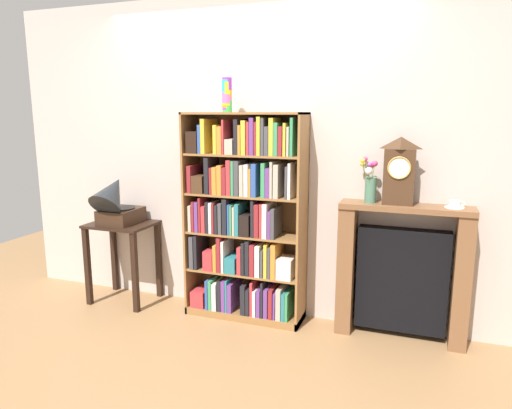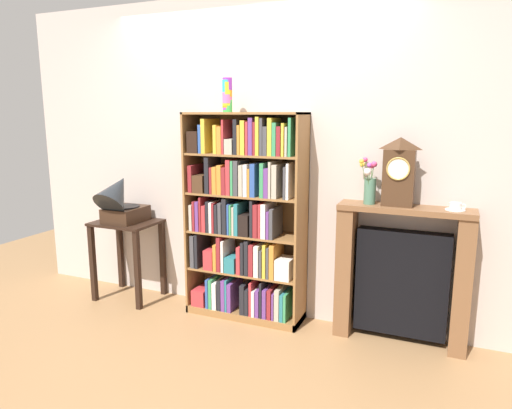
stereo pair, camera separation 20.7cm
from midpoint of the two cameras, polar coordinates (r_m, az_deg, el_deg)
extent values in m
cube|color=#997047|center=(3.95, -0.34, -14.04)|extent=(7.60, 6.40, 0.02)
cube|color=beige|center=(3.84, 1.99, 5.59)|extent=(4.60, 0.08, 2.60)
cube|color=olive|center=(3.96, -6.18, -1.04)|extent=(0.02, 0.31, 1.68)
cube|color=olive|center=(3.60, 7.26, -2.30)|extent=(0.02, 0.31, 1.68)
cube|color=brown|center=(3.89, 1.08, -1.20)|extent=(0.98, 0.01, 1.68)
cube|color=olive|center=(3.66, 0.23, 11.13)|extent=(0.98, 0.31, 0.02)
cube|color=olive|center=(4.01, 0.21, -12.99)|extent=(0.98, 0.31, 0.06)
cube|color=#C63338|center=(4.10, -4.97, -10.99)|extent=(0.12, 0.23, 0.14)
cube|color=#2D519E|center=(4.03, -3.90, -10.50)|extent=(0.02, 0.21, 0.25)
cube|color=#388E56|center=(4.03, -3.46, -10.52)|extent=(0.03, 0.23, 0.25)
cube|color=white|center=(4.02, -2.93, -10.73)|extent=(0.04, 0.24, 0.23)
cube|color=black|center=(4.00, -2.36, -10.67)|extent=(0.03, 0.24, 0.25)
cube|color=#663884|center=(3.99, -1.80, -10.64)|extent=(0.03, 0.26, 0.26)
cube|color=teal|center=(3.97, -1.46, -10.65)|extent=(0.02, 0.25, 0.27)
cube|color=#663884|center=(3.97, -1.07, -10.91)|extent=(0.03, 0.25, 0.24)
cube|color=black|center=(3.92, 0.49, -11.14)|extent=(0.04, 0.24, 0.25)
cube|color=black|center=(3.91, 1.00, -11.48)|extent=(0.03, 0.23, 0.22)
cube|color=#C63338|center=(3.89, 1.47, -11.10)|extent=(0.02, 0.23, 0.28)
cube|color=white|center=(3.88, 1.76, -11.63)|extent=(0.02, 0.22, 0.22)
cube|color=#663884|center=(3.87, 2.26, -11.63)|extent=(0.03, 0.22, 0.23)
cube|color=black|center=(3.85, 2.72, -11.23)|extent=(0.02, 0.23, 0.29)
cube|color=#663884|center=(3.86, 3.21, -11.61)|extent=(0.03, 0.25, 0.24)
cube|color=maroon|center=(3.84, 3.74, -11.72)|extent=(0.03, 0.23, 0.24)
cube|color=#663884|center=(3.84, 4.24, -11.90)|extent=(0.02, 0.25, 0.22)
cube|color=#B2A893|center=(3.83, 4.75, -11.71)|extent=(0.04, 0.25, 0.25)
cube|color=teal|center=(3.81, 5.24, -12.08)|extent=(0.03, 0.23, 0.22)
cube|color=#388E56|center=(3.80, 5.62, -12.14)|extent=(0.02, 0.22, 0.22)
cube|color=olive|center=(3.88, 0.21, -8.15)|extent=(0.94, 0.29, 0.02)
cube|color=#424247|center=(3.98, -5.64, -5.48)|extent=(0.04, 0.22, 0.28)
cube|color=black|center=(3.97, -5.08, -5.44)|extent=(0.03, 0.24, 0.29)
cube|color=#C63338|center=(3.92, -3.80, -6.56)|extent=(0.08, 0.19, 0.16)
cube|color=orange|center=(3.91, -2.79, -6.17)|extent=(0.03, 0.25, 0.22)
cube|color=maroon|center=(3.88, -2.38, -5.80)|extent=(0.03, 0.23, 0.29)
cube|color=white|center=(3.87, -1.93, -6.07)|extent=(0.02, 0.23, 0.26)
cube|color=teal|center=(3.86, -1.08, -7.12)|extent=(0.09, 0.22, 0.13)
cube|color=#C63338|center=(3.81, -0.04, -6.57)|extent=(0.03, 0.22, 0.23)
cube|color=black|center=(3.81, 0.61, -6.25)|extent=(0.02, 0.27, 0.27)
cube|color=black|center=(3.79, 1.07, -6.22)|extent=(0.03, 0.25, 0.28)
cube|color=maroon|center=(3.78, 1.62, -6.49)|extent=(0.04, 0.25, 0.26)
cube|color=white|center=(3.76, 2.21, -6.65)|extent=(0.04, 0.23, 0.25)
cube|color=#424247|center=(3.77, 2.84, -6.88)|extent=(0.02, 0.27, 0.22)
cube|color=gold|center=(3.74, 3.23, -6.60)|extent=(0.03, 0.25, 0.27)
cube|color=#424247|center=(3.72, 3.55, -6.89)|extent=(0.02, 0.21, 0.25)
cube|color=orange|center=(3.72, 4.16, -6.67)|extent=(0.04, 0.25, 0.27)
cube|color=white|center=(3.68, 5.24, -7.78)|extent=(0.12, 0.18, 0.16)
cube|color=olive|center=(3.79, 0.21, -3.57)|extent=(0.94, 0.29, 0.02)
cube|color=#B2A893|center=(3.92, -5.68, -1.35)|extent=(0.03, 0.25, 0.22)
cube|color=maroon|center=(3.91, -5.31, -1.16)|extent=(0.02, 0.25, 0.25)
cube|color=#663884|center=(3.90, -4.89, -1.19)|extent=(0.03, 0.26, 0.25)
cube|color=maroon|center=(3.88, -4.48, -0.95)|extent=(0.02, 0.26, 0.28)
cube|color=#C63338|center=(3.87, -4.10, -1.49)|extent=(0.03, 0.25, 0.22)
cube|color=black|center=(3.85, -3.66, -1.27)|extent=(0.03, 0.24, 0.25)
cube|color=white|center=(3.83, -3.31, -1.35)|extent=(0.02, 0.24, 0.25)
cube|color=maroon|center=(3.83, -2.97, -1.41)|extent=(0.02, 0.25, 0.24)
cube|color=black|center=(3.81, -2.61, -1.52)|extent=(0.03, 0.24, 0.23)
cube|color=#424247|center=(3.81, -2.10, -1.41)|extent=(0.03, 0.26, 0.25)
cube|color=black|center=(3.78, -1.56, -1.21)|extent=(0.04, 0.26, 0.29)
cube|color=#2D519E|center=(3.77, -1.12, -1.57)|extent=(0.02, 0.25, 0.25)
cube|color=#388E56|center=(3.77, -0.81, -1.60)|extent=(0.02, 0.26, 0.24)
cube|color=#B2A893|center=(3.76, -0.48, -1.74)|extent=(0.02, 0.26, 0.23)
cube|color=teal|center=(3.73, -0.25, -1.65)|extent=(0.03, 0.22, 0.25)
cube|color=black|center=(3.70, 0.58, -2.40)|extent=(0.08, 0.20, 0.17)
cube|color=black|center=(3.67, 1.60, -1.58)|extent=(0.02, 0.21, 0.29)
cube|color=maroon|center=(3.67, 2.11, -1.81)|extent=(0.04, 0.22, 0.26)
cube|color=#C63338|center=(3.65, 2.59, -1.83)|extent=(0.02, 0.21, 0.27)
cube|color=white|center=(3.67, 3.22, -1.76)|extent=(0.04, 0.27, 0.27)
cube|color=#663884|center=(3.65, 3.71, -2.26)|extent=(0.02, 0.25, 0.22)
cube|color=#424247|center=(3.63, 4.09, -2.16)|extent=(0.03, 0.23, 0.24)
cube|color=olive|center=(3.72, 0.22, 1.21)|extent=(0.94, 0.29, 0.02)
cube|color=maroon|center=(3.85, -5.81, 3.29)|extent=(0.03, 0.22, 0.22)
cube|color=#472D1C|center=(3.82, -4.95, 2.64)|extent=(0.10, 0.20, 0.14)
cube|color=black|center=(3.78, -3.77, 3.70)|extent=(0.04, 0.22, 0.29)
cube|color=maroon|center=(3.77, -3.26, 3.10)|extent=(0.02, 0.23, 0.21)
cube|color=orange|center=(3.76, -2.82, 3.11)|extent=(0.04, 0.23, 0.22)
cube|color=orange|center=(3.74, -2.25, 3.19)|extent=(0.04, 0.23, 0.23)
cube|color=maroon|center=(3.72, -1.71, 3.04)|extent=(0.03, 0.23, 0.22)
cube|color=#C63338|center=(3.70, -1.18, 3.45)|extent=(0.04, 0.22, 0.28)
cube|color=#388E56|center=(3.70, -0.63, 3.41)|extent=(0.02, 0.25, 0.27)
cube|color=#424247|center=(3.67, -0.22, 3.38)|extent=(0.04, 0.23, 0.27)
cube|color=#B2A893|center=(3.66, 0.39, 3.10)|extent=(0.03, 0.23, 0.24)
cube|color=white|center=(3.65, 1.00, 3.13)|extent=(0.03, 0.25, 0.25)
cube|color=orange|center=(3.63, 1.34, 2.83)|extent=(0.02, 0.21, 0.22)
cube|color=#2D519E|center=(3.61, 1.79, 3.10)|extent=(0.04, 0.21, 0.25)
cube|color=#388E56|center=(3.59, 2.92, 3.10)|extent=(0.03, 0.21, 0.26)
cube|color=#663884|center=(3.60, 3.57, 2.83)|extent=(0.04, 0.26, 0.23)
cube|color=#B2A893|center=(3.59, 4.01, 3.18)|extent=(0.02, 0.25, 0.28)
cube|color=#B2A893|center=(3.57, 4.56, 2.99)|extent=(0.04, 0.25, 0.26)
cube|color=#424247|center=(3.55, 5.81, 2.82)|extent=(0.02, 0.26, 0.24)
cube|color=white|center=(3.54, 6.15, 2.99)|extent=(0.02, 0.25, 0.27)
cube|color=olive|center=(3.68, 0.22, 6.13)|extent=(0.94, 0.29, 0.02)
cube|color=black|center=(3.82, -5.41, 7.69)|extent=(0.10, 0.24, 0.17)
cube|color=#2D519E|center=(3.80, -4.44, 8.08)|extent=(0.02, 0.27, 0.22)
cube|color=gold|center=(3.78, -4.04, 8.42)|extent=(0.03, 0.26, 0.27)
cube|color=gold|center=(3.73, -2.62, 8.04)|extent=(0.03, 0.26, 0.22)
cube|color=orange|center=(3.71, -2.17, 7.95)|extent=(0.04, 0.24, 0.21)
cube|color=#C63338|center=(3.69, -1.74, 8.33)|extent=(0.02, 0.24, 0.26)
cube|color=#B2A893|center=(3.65, -1.22, 7.16)|extent=(0.07, 0.18, 0.12)
cube|color=black|center=(3.65, -0.22, 8.33)|extent=(0.03, 0.24, 0.27)
cube|color=orange|center=(3.65, 0.27, 7.99)|extent=(0.02, 0.26, 0.22)
cube|color=gold|center=(3.64, 0.78, 8.26)|extent=(0.04, 0.27, 0.26)
cube|color=#C63338|center=(3.60, 1.14, 8.15)|extent=(0.02, 0.21, 0.25)
cube|color=#663884|center=(3.59, 1.60, 8.38)|extent=(0.03, 0.22, 0.28)
cube|color=maroon|center=(3.58, 2.05, 8.12)|extent=(0.02, 0.22, 0.25)
cube|color=gold|center=(3.57, 2.40, 8.42)|extent=(0.03, 0.21, 0.29)
cube|color=#424247|center=(3.57, 2.96, 8.34)|extent=(0.02, 0.24, 0.28)
cube|color=#424247|center=(3.55, 3.36, 7.82)|extent=(0.03, 0.22, 0.22)
cube|color=gold|center=(3.53, 3.93, 8.31)|extent=(0.03, 0.21, 0.28)
cube|color=#388E56|center=(3.54, 4.57, 8.04)|extent=(0.03, 0.25, 0.24)
cube|color=maroon|center=(3.53, 5.07, 7.79)|extent=(0.03, 0.23, 0.22)
cube|color=gold|center=(3.53, 5.63, 7.98)|extent=(0.02, 0.26, 0.24)
cube|color=#B2A893|center=(3.49, 5.92, 7.72)|extent=(0.02, 0.20, 0.22)
cube|color=#388E56|center=(3.48, 6.36, 8.25)|extent=(0.02, 0.21, 0.28)
cylinder|color=green|center=(3.67, -1.86, 11.98)|extent=(0.07, 0.07, 0.09)
cylinder|color=purple|center=(3.67, -1.89, 12.24)|extent=(0.07, 0.07, 0.09)
cylinder|color=orange|center=(3.67, -1.91, 12.50)|extent=(0.07, 0.07, 0.09)
cylinder|color=yellow|center=(3.67, -1.91, 12.76)|extent=(0.07, 0.07, 0.09)
cylinder|color=pink|center=(3.67, -1.91, 13.02)|extent=(0.07, 0.07, 0.09)
cylinder|color=pink|center=(3.68, -1.88, 13.28)|extent=(0.07, 0.07, 0.09)
cylinder|color=yellow|center=(3.68, -1.91, 13.54)|extent=(0.07, 0.07, 0.09)
cylinder|color=orange|center=(3.68, -1.88, 13.80)|extent=(0.07, 0.07, 0.09)
cylinder|color=yellow|center=(3.67, -1.91, 14.06)|extent=(0.07, 0.07, 0.09)
cylinder|color=#28B2B7|center=(3.68, -1.93, 14.32)|extent=(0.07, 0.07, 0.09)
cylinder|color=purple|center=(3.68, -1.87, 14.58)|extent=(0.07, 0.07, 0.09)
cube|color=black|center=(4.30, -14.31, -2.15)|extent=(0.55, 0.44, 0.02)
cube|color=black|center=(4.41, -18.11, -6.90)|extent=(0.04, 0.04, 0.70)
cube|color=black|center=(4.11, -12.93, -7.92)|extent=(0.04, 0.04, 0.70)
cube|color=black|center=(4.68, -15.10, -5.68)|extent=(0.04, 0.04, 0.70)
cube|color=black|center=(4.40, -10.06, -6.52)|extent=(0.04, 0.04, 0.70)
cube|color=#382316|center=(4.28, -14.36, -1.17)|extent=(0.29, 0.35, 0.13)
cylinder|color=black|center=(4.27, -14.41, -0.25)|extent=(0.25, 0.25, 0.01)
cylinder|color=#1E2328|center=(4.22, -14.86, -0.06)|extent=(0.03, 0.03, 0.06)
cone|color=#1E2328|center=(4.16, -15.42, 1.58)|extent=(0.28, 0.41, 0.41)
cube|color=brown|center=(3.48, 19.52, -0.57)|extent=(0.94, 0.24, 0.04)
cube|color=brown|center=(3.66, 12.55, -7.96)|extent=(0.12, 0.22, 0.98)
cube|color=brown|center=(3.61, 25.53, -9.05)|extent=(0.12, 0.22, 0.98)
cube|color=black|center=(3.66, 18.99, -9.09)|extent=(0.66, 0.12, 0.79)
cube|color=#472D1C|center=(3.45, 18.75, 3.09)|extent=(0.21, 0.11, 0.40)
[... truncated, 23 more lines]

